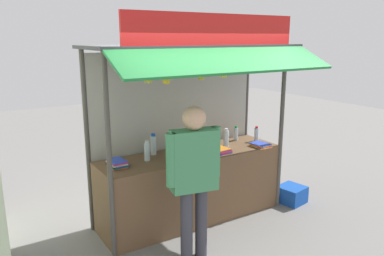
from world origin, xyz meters
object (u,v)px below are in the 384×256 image
Objects in this scene: vendor_person at (194,170)px; banana_bunch_rightmost at (224,71)px; magazine_stack_center at (261,145)px; magazine_stack_mid_right at (185,158)px; water_bottle_back_right at (226,138)px; magazine_stack_mid_left at (117,163)px; banana_bunch_inner_left at (201,74)px; water_bottle_back_left at (153,145)px; plastic_crate at (292,194)px; water_bottle_rear_center at (147,151)px; magazine_stack_front_left at (221,150)px; water_bottle_front_right at (256,134)px; water_bottle_far_right at (236,134)px; banana_bunch_inner_right at (148,76)px; banana_bunch_leftmost at (166,78)px.

banana_bunch_rightmost is at bearing -137.64° from vendor_person.
magazine_stack_center is 1.03× the size of magazine_stack_mid_right.
magazine_stack_mid_left is (-1.63, 0.01, -0.08)m from water_bottle_back_right.
banana_bunch_inner_left is (-1.16, -0.20, 1.08)m from magazine_stack_center.
water_bottle_back_left is 0.79× the size of plastic_crate.
banana_bunch_rightmost is at bearing -32.63° from magazine_stack_mid_right.
water_bottle_rear_center is 0.93× the size of magazine_stack_mid_right.
magazine_stack_front_left is 0.70× the size of plastic_crate.
water_bottle_front_right reaches higher than magazine_stack_center.
water_bottle_back_right reaches higher than magazine_stack_center.
water_bottle_back_right is 0.50m from magazine_stack_center.
vendor_person is (-0.35, -0.40, -0.98)m from banana_bunch_inner_left.
magazine_stack_mid_left is (-0.60, -0.22, -0.09)m from water_bottle_back_left.
magazine_stack_mid_left is at bearing -174.47° from water_bottle_far_right.
water_bottle_back_left is at bearing 131.50° from banana_bunch_rightmost.
magazine_stack_front_left is 0.98× the size of banana_bunch_inner_right.
magazine_stack_front_left is at bearing 169.83° from plastic_crate.
banana_bunch_inner_right is (-0.20, -0.51, 1.00)m from water_bottle_rear_center.
magazine_stack_front_left is 1.12m from vendor_person.
water_bottle_far_right is 0.67m from magazine_stack_front_left.
banana_bunch_rightmost is 0.77m from banana_bunch_leftmost.
magazine_stack_mid_left is at bearing -174.81° from water_bottle_rear_center.
water_bottle_rear_center is at bearing 132.69° from banana_bunch_inner_left.
banana_bunch_inner_left is 0.72× the size of plastic_crate.
water_bottle_back_right is at bearing -130.02° from vendor_person.
water_bottle_far_right reaches higher than plastic_crate.
water_bottle_back_right is 0.39m from water_bottle_far_right.
banana_bunch_leftmost is at bearing -102.95° from water_bottle_back_left.
magazine_stack_center is 1.94m from banana_bunch_leftmost.
magazine_stack_mid_left is (-0.42, -0.04, -0.08)m from water_bottle_rear_center.
water_bottle_far_right is (1.37, -0.03, -0.03)m from water_bottle_back_left.
water_bottle_back_right is 0.92× the size of magazine_stack_center.
banana_bunch_inner_left is at bearing -160.54° from water_bottle_front_right.
water_bottle_back_left reaches higher than water_bottle_front_right.
banana_bunch_leftmost is 2.88m from plastic_crate.
magazine_stack_mid_right is 1.27m from banana_bunch_inner_right.
water_bottle_back_right is (1.03, -0.23, -0.01)m from water_bottle_back_left.
plastic_crate is (2.61, -0.40, -0.86)m from magazine_stack_mid_left.
magazine_stack_mid_left reaches higher than magazine_stack_mid_right.
water_bottle_front_right is 2.19m from magazine_stack_mid_left.
water_bottle_back_left is at bearing 153.57° from magazine_stack_front_left.
magazine_stack_mid_right is at bearing -176.23° from magazine_stack_front_left.
magazine_stack_front_left is at bearing 16.56° from banana_bunch_leftmost.
banana_bunch_inner_left is at bearing 0.02° from banana_bunch_leftmost.
banana_bunch_inner_right is at bearing 179.95° from banana_bunch_leftmost.
water_bottle_front_right is 0.13× the size of vendor_person.
water_bottle_back_right is (-0.56, 0.01, 0.02)m from water_bottle_front_right.
banana_bunch_leftmost is at bearing -47.24° from magazine_stack_mid_left.
magazine_stack_mid_right is (-1.23, 0.05, 0.01)m from magazine_stack_center.
banana_bunch_inner_right is 1.12m from vendor_person.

